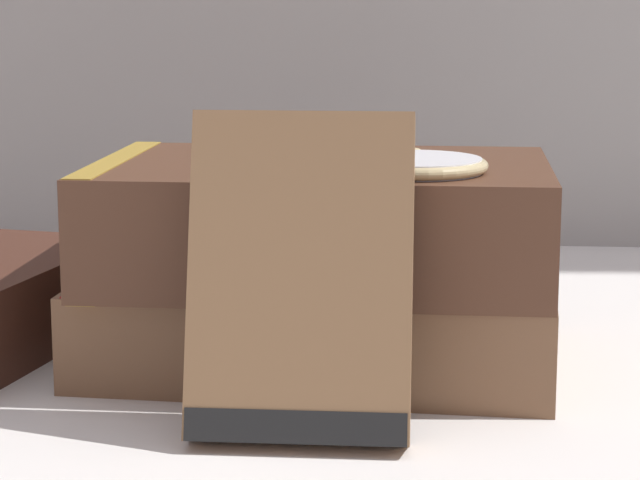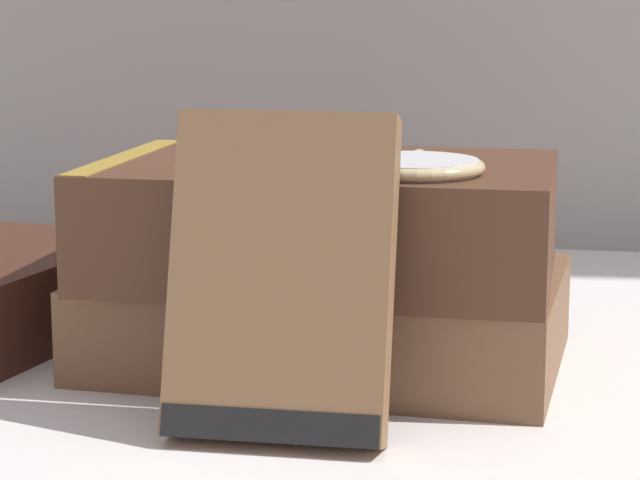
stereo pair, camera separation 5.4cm
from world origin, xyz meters
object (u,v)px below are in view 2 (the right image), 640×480
object	(u,v)px
book_leaning_front	(288,291)
pocket_watch	(411,166)
reading_glasses	(273,278)
book_flat_top	(315,219)
book_flat_bottom	(324,316)

from	to	relation	value
book_leaning_front	pocket_watch	world-z (taller)	book_leaning_front
pocket_watch	reading_glasses	world-z (taller)	pocket_watch
book_flat_top	pocket_watch	world-z (taller)	pocket_watch
book_flat_bottom	pocket_watch	bearing A→B (deg)	-37.73
book_flat_bottom	reading_glasses	distance (m)	0.17
book_flat_top	pocket_watch	xyz separation A→B (m)	(0.04, -0.03, 0.03)
book_flat_bottom	book_leaning_front	bearing A→B (deg)	-83.48
book_flat_top	book_leaning_front	bearing A→B (deg)	-84.88
pocket_watch	reading_glasses	xyz separation A→B (m)	(-0.10, 0.19, -0.09)
reading_glasses	book_leaning_front	bearing A→B (deg)	-63.37
book_flat_bottom	book_leaning_front	xyz separation A→B (m)	(0.00, -0.10, 0.03)
pocket_watch	book_leaning_front	bearing A→B (deg)	-120.86
book_flat_bottom	book_leaning_front	size ratio (longest dim) A/B	1.75
book_flat_top	reading_glasses	distance (m)	0.19
book_flat_bottom	reading_glasses	bearing A→B (deg)	114.17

